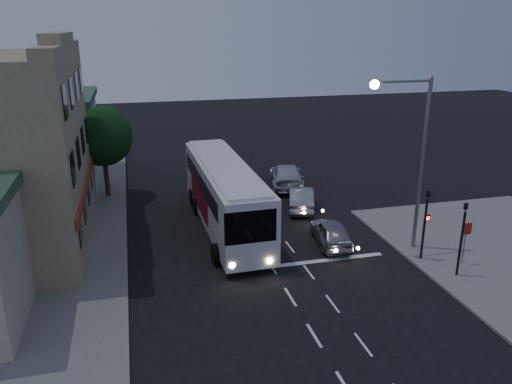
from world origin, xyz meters
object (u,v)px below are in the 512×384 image
object	(u,v)px
car_sedan_a	(301,198)
car_suv	(331,232)
traffic_signal_side	(463,230)
regulatory_sign	(466,236)
tour_bus	(225,193)
car_sedan_b	(286,175)
streetlight	(412,146)
traffic_signal_main	(426,217)
street_tree	(102,134)

from	to	relation	value
car_sedan_a	car_suv	bearing A→B (deg)	105.04
traffic_signal_side	regulatory_sign	world-z (taller)	traffic_signal_side
tour_bus	car_suv	xyz separation A→B (m)	(5.18, -3.76, -1.44)
car_suv	regulatory_sign	size ratio (longest dim) A/B	1.87
car_sedan_a	regulatory_sign	xyz separation A→B (m)	(5.18, -9.72, 0.88)
car_sedan_a	car_sedan_b	size ratio (longest dim) A/B	0.78
traffic_signal_side	car_suv	bearing A→B (deg)	131.41
tour_bus	car_sedan_b	xyz separation A→B (m)	(5.97, 6.85, -1.33)
car_suv	streetlight	world-z (taller)	streetlight
regulatory_sign	traffic_signal_main	bearing A→B (deg)	149.16
car_suv	street_tree	distance (m)	16.93
car_sedan_b	traffic_signal_main	distance (m)	14.03
car_sedan_a	street_tree	xyz separation A→B (m)	(-12.32, 5.54, 3.78)
traffic_signal_main	streetlight	size ratio (longest dim) A/B	0.46
car_sedan_b	traffic_signal_side	xyz separation A→B (m)	(3.62, -15.60, 1.61)
regulatory_sign	streetlight	world-z (taller)	streetlight
traffic_signal_main	regulatory_sign	world-z (taller)	traffic_signal_main
car_suv	street_tree	bearing A→B (deg)	-35.13
tour_bus	traffic_signal_main	bearing A→B (deg)	-38.46
tour_bus	street_tree	distance (m)	10.45
car_suv	traffic_signal_main	bearing A→B (deg)	148.56
street_tree	regulatory_sign	bearing A→B (deg)	-41.08
car_suv	car_sedan_b	bearing A→B (deg)	-86.54
traffic_signal_main	street_tree	world-z (taller)	street_tree
car_suv	regulatory_sign	distance (m)	6.81
car_sedan_b	regulatory_sign	bearing A→B (deg)	120.52
traffic_signal_main	car_suv	bearing A→B (deg)	140.83
tour_bus	car_sedan_a	bearing A→B (deg)	18.52
tour_bus	car_sedan_b	bearing A→B (deg)	47.79
car_sedan_b	streetlight	bearing A→B (deg)	115.32
car_suv	traffic_signal_main	world-z (taller)	traffic_signal_main
traffic_signal_main	streetlight	distance (m)	3.61
regulatory_sign	streetlight	size ratio (longest dim) A/B	0.24
street_tree	car_suv	bearing A→B (deg)	-42.86
car_suv	traffic_signal_main	size ratio (longest dim) A/B	1.00
traffic_signal_main	traffic_signal_side	world-z (taller)	same
tour_bus	car_sedan_b	world-z (taller)	tour_bus
traffic_signal_side	streetlight	distance (m)	4.84
traffic_signal_side	street_tree	size ratio (longest dim) A/B	0.66
traffic_signal_side	regulatory_sign	xyz separation A→B (m)	(1.00, 0.96, -0.82)
tour_bus	traffic_signal_main	world-z (taller)	traffic_signal_main
car_suv	car_sedan_a	distance (m)	5.69
car_sedan_a	traffic_signal_main	bearing A→B (deg)	129.13
car_sedan_a	streetlight	distance (m)	9.41
tour_bus	traffic_signal_main	xyz separation A→B (m)	(8.89, -6.78, 0.28)
regulatory_sign	street_tree	world-z (taller)	street_tree
car_sedan_b	tour_bus	bearing A→B (deg)	61.93
car_sedan_b	traffic_signal_side	bearing A→B (deg)	116.07
tour_bus	streetlight	size ratio (longest dim) A/B	1.44
streetlight	street_tree	size ratio (longest dim) A/B	1.45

